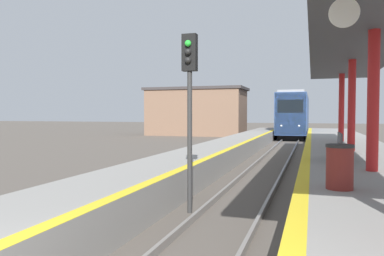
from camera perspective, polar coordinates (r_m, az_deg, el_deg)
name	(u,v)px	position (r m, az deg, el deg)	size (l,w,h in m)	color
train	(295,115)	(43.48, 15.43, 1.94)	(2.74, 19.71, 4.61)	black
signal_near	(190,88)	(9.22, -0.38, 6.06)	(0.36, 0.31, 4.41)	#2D2D2D
station_canopy	(361,50)	(14.24, 24.36, 10.80)	(3.37, 23.10, 4.00)	red
trash_bin	(340,167)	(8.30, 21.58, -5.50)	(0.57, 0.57, 0.92)	maroon
bench	(336,146)	(13.26, 21.06, -2.59)	(0.44, 1.53, 0.92)	#4C4C51
station_building	(197,111)	(43.17, 0.71, 2.53)	(11.33, 5.64, 5.43)	brown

